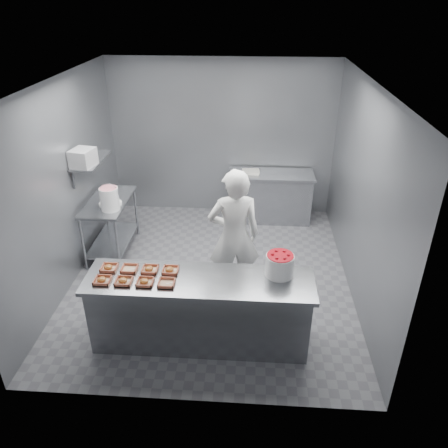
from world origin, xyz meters
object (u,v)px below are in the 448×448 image
at_px(back_counter, 270,196).
at_px(tray_1, 123,281).
at_px(strawberry_tub, 280,264).
at_px(glaze_bucket, 109,198).
at_px(prep_table, 110,218).
at_px(tray_6, 150,269).
at_px(tray_4, 109,268).
at_px(tray_7, 170,270).
at_px(worker, 234,236).
at_px(service_counter, 200,310).
at_px(tray_3, 166,283).
at_px(tray_2, 145,282).
at_px(appliance, 83,158).
at_px(tray_5, 129,269).
at_px(tray_0, 102,280).

relative_size(back_counter, tray_1, 8.01).
relative_size(strawberry_tub, glaze_bucket, 0.77).
height_order(prep_table, tray_6, tray_6).
height_order(tray_4, tray_7, same).
xyz_separation_m(prep_table, tray_7, (1.30, -1.83, 0.33)).
xyz_separation_m(tray_1, tray_4, (-0.24, 0.25, 0.00)).
relative_size(worker, strawberry_tub, 5.85).
bearing_deg(back_counter, glaze_bucket, -146.63).
bearing_deg(service_counter, strawberry_tub, 9.46).
height_order(tray_1, worker, worker).
xyz_separation_m(prep_table, tray_3, (1.30, -2.07, 0.33)).
distance_m(tray_2, worker, 1.41).
distance_m(tray_3, strawberry_tub, 1.28).
distance_m(back_counter, tray_7, 3.40).
bearing_deg(tray_4, tray_3, -18.86).
relative_size(tray_6, tray_7, 1.00).
distance_m(tray_2, glaze_bucket, 2.01).
relative_size(tray_6, glaze_bucket, 0.45).
bearing_deg(appliance, tray_5, -46.43).
distance_m(tray_5, strawberry_tub, 1.73).
xyz_separation_m(tray_0, worker, (1.42, 1.05, 0.01)).
bearing_deg(tray_1, tray_2, 0.00).
xyz_separation_m(tray_6, glaze_bucket, (-0.92, 1.54, 0.16)).
xyz_separation_m(tray_3, tray_5, (-0.48, 0.25, 0.00)).
relative_size(tray_2, tray_5, 1.00).
xyz_separation_m(service_counter, tray_6, (-0.59, 0.12, 0.47)).
height_order(tray_5, appliance, appliance).
distance_m(tray_0, appliance, 2.10).
xyz_separation_m(tray_3, glaze_bucket, (-1.16, 1.78, 0.16)).
bearing_deg(service_counter, prep_table, 130.24).
xyz_separation_m(back_counter, tray_5, (-1.73, -3.13, 0.47)).
bearing_deg(worker, service_counter, 59.31).
distance_m(back_counter, appliance, 3.37).
bearing_deg(strawberry_tub, worker, 125.31).
xyz_separation_m(service_counter, tray_7, (-0.35, 0.12, 0.47)).
distance_m(tray_7, worker, 1.07).
bearing_deg(tray_3, worker, 56.46).
distance_m(tray_0, worker, 1.77).
relative_size(tray_4, appliance, 0.57).
bearing_deg(appliance, worker, -8.06).
height_order(glaze_bucket, appliance, appliance).
distance_m(glaze_bucket, appliance, 0.68).
xyz_separation_m(glaze_bucket, appliance, (-0.31, 0.02, 0.61)).
relative_size(service_counter, glaze_bucket, 6.23).
xyz_separation_m(prep_table, tray_2, (1.06, -2.07, 0.33)).
height_order(service_counter, tray_1, tray_1).
xyz_separation_m(tray_6, appliance, (-1.23, 1.56, 0.77)).
bearing_deg(tray_5, glaze_bucket, 113.97).
bearing_deg(service_counter, tray_6, 168.19).
bearing_deg(tray_4, tray_1, -45.82).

